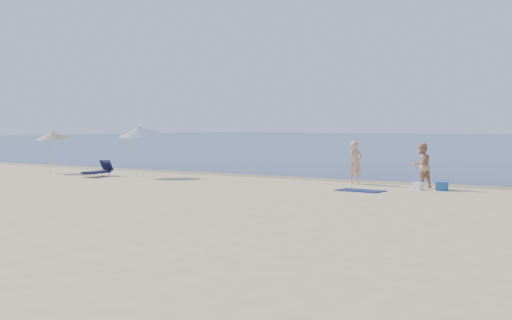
{
  "coord_description": "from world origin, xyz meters",
  "views": [
    {
      "loc": [
        13.97,
        -7.39,
        2.5
      ],
      "look_at": [
        -0.65,
        16.0,
        1.0
      ],
      "focal_mm": 45.0,
      "sensor_mm": 36.0,
      "label": 1
    }
  ],
  "objects": [
    {
      "name": "blue_cooler",
      "position": [
        7.06,
        17.1,
        0.17
      ],
      "size": [
        0.56,
        0.46,
        0.34
      ],
      "primitive_type": "cube",
      "rotation": [
        0.0,
        0.0,
        0.28
      ],
      "color": "#1E56A7",
      "rests_on": "ground"
    },
    {
      "name": "lounger_left",
      "position": [
        -9.04,
        14.97,
        0.28
      ],
      "size": [
        0.93,
        1.84,
        0.78
      ],
      "rotation": [
        0.0,
        0.0,
        0.21
      ],
      "color": "#141537",
      "rests_on": "ground"
    },
    {
      "name": "umbrella_far",
      "position": [
        -13.31,
        15.79,
        1.96
      ],
      "size": [
        2.02,
        2.04,
        2.28
      ],
      "rotation": [
        0.0,
        0.0,
        0.22
      ],
      "color": "silver",
      "rests_on": "ground"
    },
    {
      "name": "wet_sand_strip",
      "position": [
        0.0,
        19.4,
        0.0
      ],
      "size": [
        240.0,
        1.6,
        0.0
      ],
      "primitive_type": "cube",
      "color": "#847254",
      "rests_on": "ground"
    },
    {
      "name": "lounger_right",
      "position": [
        -9.06,
        14.95,
        0.26
      ],
      "size": [
        0.63,
        1.65,
        0.72
      ],
      "rotation": [
        0.0,
        0.0,
        -0.06
      ],
      "color": "#15173B",
      "rests_on": "ground"
    },
    {
      "name": "person_left",
      "position": [
        3.08,
        18.06,
        0.92
      ],
      "size": [
        0.67,
        0.79,
        1.83
      ],
      "primitive_type": "imported",
      "rotation": [
        0.0,
        0.0,
        1.16
      ],
      "color": "tan",
      "rests_on": "ground"
    },
    {
      "name": "beach_towel",
      "position": [
        4.48,
        15.29,
        0.01
      ],
      "size": [
        1.84,
        1.13,
        0.03
      ],
      "primitive_type": "cube",
      "rotation": [
        0.0,
        0.0,
        -0.09
      ],
      "color": "#0E1649",
      "rests_on": "ground"
    },
    {
      "name": "umbrella_near",
      "position": [
        -7.58,
        16.26,
        2.22
      ],
      "size": [
        2.02,
        2.05,
        2.62
      ],
      "rotation": [
        0.0,
        0.0,
        -0.02
      ],
      "color": "silver",
      "rests_on": "ground"
    },
    {
      "name": "white_bag",
      "position": [
        6.21,
        16.87,
        0.15
      ],
      "size": [
        0.4,
        0.36,
        0.29
      ],
      "primitive_type": "cube",
      "rotation": [
        0.0,
        0.0,
        -0.25
      ],
      "color": "white",
      "rests_on": "ground"
    },
    {
      "name": "person_right",
      "position": [
        6.08,
        17.68,
        0.89
      ],
      "size": [
        1.04,
        1.1,
        1.79
      ],
      "primitive_type": "imported",
      "rotation": [
        0.0,
        0.0,
        -2.15
      ],
      "color": "tan",
      "rests_on": "ground"
    }
  ]
}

